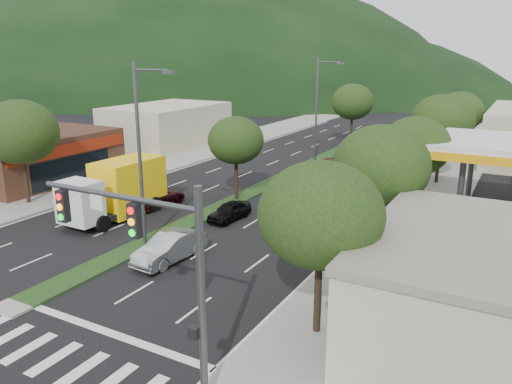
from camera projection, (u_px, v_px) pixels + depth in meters
The scene contains 29 objects.
ground at pixel (21, 305), 21.40m from camera, with size 160.00×160.00×0.00m, color black.
sidewalk_right at pixel (431, 199), 36.66m from camera, with size 5.00×90.00×0.15m, color gray.
sidewalk_left at pixel (159, 163), 48.51m from camera, with size 6.00×90.00×0.15m, color gray.
median at pixel (293, 172), 45.00m from camera, with size 1.60×56.00×0.12m, color #1B3714.
traffic_signal at pixel (156, 257), 14.66m from camera, with size 6.12×0.40×7.00m.
storefront_right at pixel (498, 301), 17.56m from camera, with size 9.00×10.00×4.00m, color beige.
shop_left at pixel (31, 156), 42.08m from camera, with size 10.15×12.00×4.00m.
bldg_left_far at pixel (167, 125), 58.29m from camera, with size 9.00×14.00×4.60m, color beige.
hill_far at pixel (167, 88), 151.35m from camera, with size 176.00×132.00×82.00m, color black.
tree_r_a at pixel (321, 215), 17.90m from camera, with size 4.60×4.60×6.63m.
tree_r_b at pixel (381, 166), 24.59m from camera, with size 4.80×4.80×6.94m.
tree_r_c at pixel (415, 146), 31.42m from camera, with size 4.40×4.40×6.48m.
tree_r_d at pixel (442, 121), 39.74m from camera, with size 5.00×5.00×7.17m.
tree_r_e at pixel (459, 112), 48.25m from camera, with size 4.60×4.60×6.71m.
tree_med_near at pixel (236, 140), 35.39m from camera, with size 4.00×4.00×6.02m.
tree_med_far at pixel (353, 102), 57.17m from camera, with size 4.80×4.80×6.94m.
tree_l_a at pixel (20, 132), 34.24m from camera, with size 5.20×5.20×7.25m.
streetlight_near at pixel (142, 147), 26.55m from camera, with size 2.60×0.25×10.00m.
streetlight_mid at pixel (318, 105), 47.64m from camera, with size 2.60×0.25×10.00m.
sedan_silver at pixel (170, 247), 25.78m from camera, with size 1.54×4.41×1.45m, color #AEB0B6.
suv_maroon at pixel (156, 197), 35.09m from camera, with size 2.05×4.44×1.23m, color black.
car_queue_a at pixel (229, 211), 32.14m from camera, with size 1.40×3.47×1.18m, color black.
car_queue_b at pixel (341, 202), 33.65m from camera, with size 1.93×4.76×1.38m, color #4E4E53.
car_queue_c at pixel (330, 167), 44.23m from camera, with size 1.38×3.95×1.30m, color #43110B.
car_queue_d at pixel (352, 185), 38.30m from camera, with size 2.16×4.68×1.30m, color black.
car_queue_e at pixel (366, 159), 47.61m from camera, with size 1.46×3.64×1.24m, color #555459.
car_queue_f at pixel (408, 150), 51.35m from camera, with size 2.12×5.22×1.51m, color black.
box_truck at pixel (119, 191), 32.63m from camera, with size 3.01×7.44×3.64m.
motorhome at pixel (402, 157), 42.33m from camera, with size 3.20×9.42×3.58m.
Camera 1 is at (18.17, -12.03, 10.43)m, focal length 35.00 mm.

